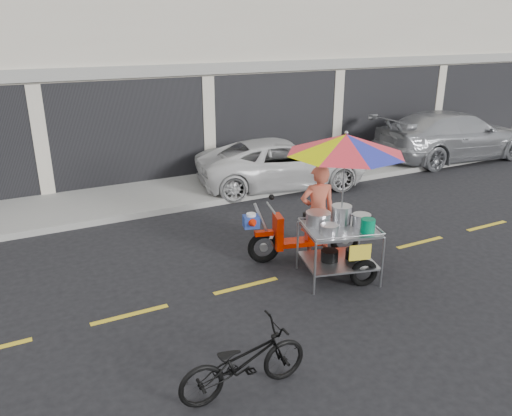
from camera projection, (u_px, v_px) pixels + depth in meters
name	position (u px, v px, depth m)	size (l,w,h in m)	color
ground	(341.00, 262.00, 9.42)	(90.00, 90.00, 0.00)	black
sidewalk	(224.00, 183.00, 13.99)	(45.00, 3.00, 0.15)	gray
shophouse_block	(236.00, 25.00, 18.03)	(36.00, 8.11, 10.40)	beige
centerline	(341.00, 262.00, 9.42)	(42.00, 0.10, 0.01)	gold
white_pickup	(282.00, 163.00, 13.74)	(2.16, 4.70, 1.30)	silver
silver_pickup	(453.00, 136.00, 16.49)	(2.25, 5.54, 1.61)	#A2A5A9
near_bicycle	(244.00, 361.00, 5.95)	(0.58, 1.65, 0.87)	black
food_vendor_rig	(333.00, 183.00, 8.63)	(2.58, 2.52, 2.61)	black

